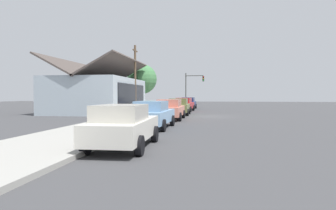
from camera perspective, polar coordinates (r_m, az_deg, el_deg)
ground_plane at (r=27.29m, az=7.52°, el=-2.15°), size 120.00×120.00×0.00m
sidewalk_curb at (r=27.96m, az=-4.03°, el=-1.87°), size 60.00×4.20×0.16m
car_ivory at (r=11.02m, az=-8.48°, el=-3.93°), size 4.66×2.09×1.59m
car_skyblue at (r=17.26m, az=-2.87°, el=-1.79°), size 4.90×2.03×1.59m
car_coral at (r=23.36m, az=0.38°, el=-0.81°), size 4.87×2.08×1.59m
car_olive at (r=28.91m, az=2.09°, el=-0.28°), size 4.57×2.13×1.59m
car_cherry at (r=35.17m, az=3.12°, el=0.11°), size 4.41×2.19×1.59m
car_navy at (r=41.36m, az=3.92°, el=0.38°), size 4.59×2.06×1.59m
storefront_building at (r=33.88m, az=-13.02°, el=2.01°), size 13.02×7.89×5.87m
shade_tree at (r=41.00m, az=-4.97°, el=4.91°), size 4.03×4.03×6.10m
traffic_light_main at (r=44.97m, az=4.76°, el=3.91°), size 0.37×2.79×5.20m
utility_pole_wooden at (r=33.98m, az=-6.27°, el=5.29°), size 1.80×0.24×7.50m
fire_hydrant_red at (r=38.19m, az=1.55°, el=-0.22°), size 0.22×0.22×0.71m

